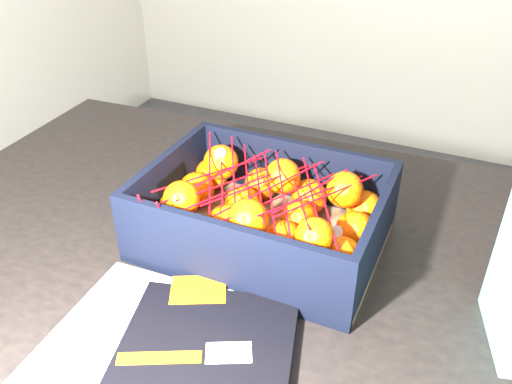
% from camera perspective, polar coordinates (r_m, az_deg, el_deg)
% --- Properties ---
extents(table, '(1.24, 0.86, 0.75)m').
position_cam_1_polar(table, '(0.91, -0.64, -10.55)').
color(table, black).
rests_on(table, ground).
extents(magazine_stack, '(0.35, 0.33, 0.02)m').
position_cam_1_polar(magazine_stack, '(0.68, -10.64, -17.37)').
color(magazine_stack, silver).
rests_on(magazine_stack, table).
extents(produce_crate, '(0.36, 0.27, 0.12)m').
position_cam_1_polar(produce_crate, '(0.83, 0.85, -3.21)').
color(produce_crate, brown).
rests_on(produce_crate, table).
extents(clementine_heap, '(0.34, 0.25, 0.10)m').
position_cam_1_polar(clementine_heap, '(0.82, 0.78, -2.25)').
color(clementine_heap, '#FF5605').
rests_on(clementine_heap, produce_crate).
extents(mesh_net, '(0.29, 0.24, 0.09)m').
position_cam_1_polar(mesh_net, '(0.79, 0.35, 0.42)').
color(mesh_net, red).
rests_on(mesh_net, clementine_heap).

